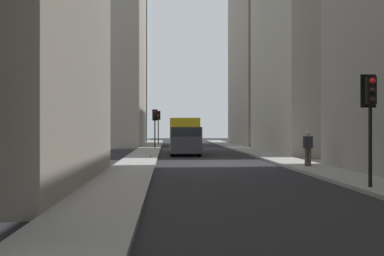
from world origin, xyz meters
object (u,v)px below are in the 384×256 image
Objects in this scene: sedan_black at (179,141)px; traffic_light_midblock at (155,120)px; traffic_light_far_junction at (158,120)px; pedestrian at (308,147)px; delivery_truck at (185,136)px; traffic_light_foreground at (370,104)px; discarded_bottle at (150,156)px.

sedan_black is 7.03m from traffic_light_midblock.
traffic_light_midblock is at bearing 179.33° from traffic_light_far_junction.
sedan_black is at bearing -22.55° from traffic_light_midblock.
delivery_truck is at bearing 24.67° from pedestrian.
traffic_light_foreground is 13.72× the size of discarded_bottle.
traffic_light_midblock reaches higher than traffic_light_foreground.
pedestrian is 6.57× the size of discarded_bottle.
pedestrian is (8.24, -0.52, -1.75)m from traffic_light_foreground.
traffic_light_foreground is at bearing -165.83° from delivery_truck.
pedestrian is 10.58m from discarded_bottle.
traffic_light_midblock is at bearing 14.47° from traffic_light_foreground.
traffic_light_midblock is at bearing 20.72° from pedestrian.
delivery_truck is 1.60× the size of traffic_light_far_junction.
sedan_black is at bearing -6.44° from discarded_bottle.
traffic_light_far_junction is at bearing -0.67° from traffic_light_midblock.
sedan_black is at bearing 8.21° from traffic_light_foreground.
traffic_light_far_junction is 2.28× the size of pedestrian.
traffic_light_far_junction reaches higher than delivery_truck.
sedan_black is 28.78m from pedestrian.
traffic_light_foreground reaches higher than delivery_truck.
discarded_bottle is at bearing 51.20° from pedestrian.
traffic_light_far_junction is 14.95× the size of discarded_bottle.
traffic_light_foreground is 0.92× the size of traffic_light_far_junction.
traffic_light_midblock is 0.93× the size of traffic_light_far_junction.
traffic_light_foreground is 31.27m from traffic_light_midblock.
traffic_light_foreground reaches higher than discarded_bottle.
traffic_light_far_junction is (20.51, 2.43, 1.65)m from delivery_truck.
traffic_light_far_junction is (4.89, 2.43, 2.44)m from sedan_black.
traffic_light_far_junction is at bearing -0.02° from discarded_bottle.
traffic_light_far_junction reaches higher than pedestrian.
sedan_black is 1.16× the size of traffic_light_foreground.
delivery_truck is at bearing 180.00° from sedan_black.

